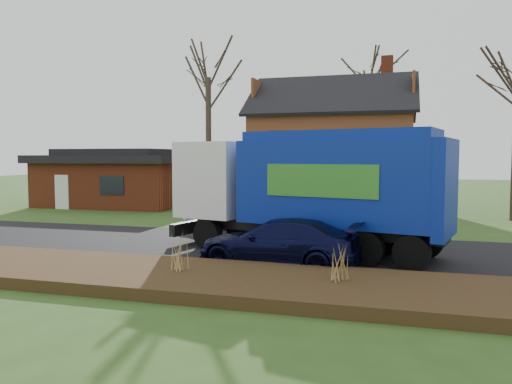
# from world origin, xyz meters

# --- Properties ---
(ground) EXTENTS (120.00, 120.00, 0.00)m
(ground) POSITION_xyz_m (0.00, 0.00, 0.00)
(ground) COLOR #2C4D19
(ground) RESTS_ON ground
(road) EXTENTS (80.00, 7.00, 0.02)m
(road) POSITION_xyz_m (0.00, 0.00, 0.01)
(road) COLOR black
(road) RESTS_ON ground
(mulch_verge) EXTENTS (80.00, 3.50, 0.30)m
(mulch_verge) POSITION_xyz_m (0.00, -5.30, 0.15)
(mulch_verge) COLOR #301F10
(mulch_verge) RESTS_ON ground
(main_house) EXTENTS (12.95, 8.95, 9.26)m
(main_house) POSITION_xyz_m (1.49, 13.91, 4.03)
(main_house) COLOR beige
(main_house) RESTS_ON ground
(ranch_house) EXTENTS (9.80, 8.20, 3.70)m
(ranch_house) POSITION_xyz_m (-12.00, 13.00, 1.81)
(ranch_house) COLOR #993F21
(ranch_house) RESTS_ON ground
(garbage_truck) EXTENTS (9.68, 4.60, 4.01)m
(garbage_truck) POSITION_xyz_m (3.09, -0.42, 2.31)
(garbage_truck) COLOR black
(garbage_truck) RESTS_ON ground
(silver_sedan) EXTENTS (4.10, 1.60, 1.33)m
(silver_sedan) POSITION_xyz_m (-1.21, 4.00, 0.67)
(silver_sedan) COLOR #9B9EA3
(silver_sedan) RESTS_ON ground
(navy_wagon) EXTENTS (4.91, 2.27, 1.39)m
(navy_wagon) POSITION_xyz_m (2.53, -2.67, 0.69)
(navy_wagon) COLOR black
(navy_wagon) RESTS_ON ground
(tree_front_west) EXTENTS (3.55, 3.55, 10.56)m
(tree_front_west) POSITION_xyz_m (-4.46, 9.51, 8.70)
(tree_front_west) COLOR #3A3023
(tree_front_west) RESTS_ON ground
(tree_back) EXTENTS (4.10, 4.10, 12.98)m
(tree_back) POSITION_xyz_m (3.46, 23.32, 10.82)
(tree_back) COLOR #382F22
(tree_back) RESTS_ON ground
(grass_clump_mid) EXTENTS (0.37, 0.30, 1.03)m
(grass_clump_mid) POSITION_xyz_m (0.55, -5.16, 0.81)
(grass_clump_mid) COLOR tan
(grass_clump_mid) RESTS_ON mulch_verge
(grass_clump_east) EXTENTS (0.37, 0.31, 0.94)m
(grass_clump_east) POSITION_xyz_m (4.58, -5.13, 0.77)
(grass_clump_east) COLOR #9B7F44
(grass_clump_east) RESTS_ON mulch_verge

